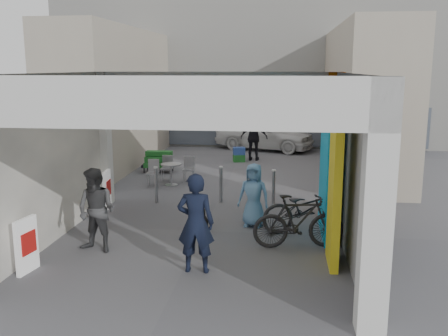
# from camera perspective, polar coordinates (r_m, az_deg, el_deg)

# --- Properties ---
(ground) EXTENTS (90.00, 90.00, 0.00)m
(ground) POSITION_cam_1_polar(r_m,az_deg,el_deg) (11.30, -2.44, -7.20)
(ground) COLOR #58575C
(ground) RESTS_ON ground
(arcade_canopy) EXTENTS (6.40, 6.45, 6.40)m
(arcade_canopy) POSITION_cam_1_polar(r_m,az_deg,el_deg) (9.91, -0.23, 3.85)
(arcade_canopy) COLOR silver
(arcade_canopy) RESTS_ON ground
(far_building) EXTENTS (18.00, 4.08, 8.00)m
(far_building) POSITION_cam_1_polar(r_m,az_deg,el_deg) (24.63, 2.80, 12.30)
(far_building) COLOR white
(far_building) RESTS_ON ground
(plaza_bldg_left) EXTENTS (2.00, 9.00, 5.00)m
(plaza_bldg_left) POSITION_cam_1_polar(r_m,az_deg,el_deg) (19.15, -12.36, 7.85)
(plaza_bldg_left) COLOR #ABA28E
(plaza_bldg_left) RESTS_ON ground
(plaza_bldg_right) EXTENTS (2.00, 9.00, 5.00)m
(plaza_bldg_right) POSITION_cam_1_polar(r_m,az_deg,el_deg) (18.31, 15.58, 7.54)
(plaza_bldg_right) COLOR #ABA28E
(plaza_bldg_right) RESTS_ON ground
(bollard_left) EXTENTS (0.09, 0.09, 0.98)m
(bollard_left) POSITION_cam_1_polar(r_m,az_deg,el_deg) (13.59, -7.77, -1.96)
(bollard_left) COLOR gray
(bollard_left) RESTS_ON ground
(bollard_center) EXTENTS (0.09, 0.09, 0.97)m
(bollard_center) POSITION_cam_1_polar(r_m,az_deg,el_deg) (13.52, -0.34, -1.92)
(bollard_center) COLOR gray
(bollard_center) RESTS_ON ground
(bollard_right) EXTENTS (0.09, 0.09, 0.92)m
(bollard_right) POSITION_cam_1_polar(r_m,az_deg,el_deg) (13.42, 5.69, -2.20)
(bollard_right) COLOR gray
(bollard_right) RESTS_ON ground
(advert_board_near) EXTENTS (0.18, 0.56, 1.00)m
(advert_board_near) POSITION_cam_1_polar(r_m,az_deg,el_deg) (9.64, -21.62, -8.19)
(advert_board_near) COLOR silver
(advert_board_near) RESTS_ON ground
(advert_board_far) EXTENTS (0.15, 0.56, 1.00)m
(advert_board_far) POSITION_cam_1_polar(r_m,az_deg,el_deg) (13.25, -13.21, -2.42)
(advert_board_far) COLOR silver
(advert_board_far) RESTS_ON ground
(cafe_set) EXTENTS (1.35, 1.09, 0.82)m
(cafe_set) POSITION_cam_1_polar(r_m,az_deg,el_deg) (15.88, -6.22, -0.71)
(cafe_set) COLOR #9B9B9F
(cafe_set) RESTS_ON ground
(produce_stand) EXTENTS (1.10, 0.60, 0.72)m
(produce_stand) POSITION_cam_1_polar(r_m,az_deg,el_deg) (17.62, -7.51, 0.46)
(produce_stand) COLOR black
(produce_stand) RESTS_ON ground
(crate_stack) EXTENTS (0.51, 0.44, 0.56)m
(crate_stack) POSITION_cam_1_polar(r_m,az_deg,el_deg) (19.43, 1.73, 1.56)
(crate_stack) COLOR #1A5B24
(crate_stack) RESTS_ON ground
(border_collie) EXTENTS (0.25, 0.49, 0.68)m
(border_collie) POSITION_cam_1_polar(r_m,az_deg,el_deg) (11.28, -2.68, -5.78)
(border_collie) COLOR black
(border_collie) RESTS_ON ground
(man_with_dog) EXTENTS (0.67, 0.45, 1.81)m
(man_with_dog) POSITION_cam_1_polar(r_m,az_deg,el_deg) (8.89, -3.25, -6.31)
(man_with_dog) COLOR black
(man_with_dog) RESTS_ON ground
(man_back_turned) EXTENTS (0.95, 0.82, 1.68)m
(man_back_turned) POSITION_cam_1_polar(r_m,az_deg,el_deg) (10.17, -14.38, -4.73)
(man_back_turned) COLOR #3D3E40
(man_back_turned) RESTS_ON ground
(man_elderly) EXTENTS (0.80, 0.61, 1.47)m
(man_elderly) POSITION_cam_1_polar(r_m,az_deg,el_deg) (11.46, 3.40, -3.10)
(man_elderly) COLOR #5E8CB7
(man_elderly) RESTS_ON ground
(man_crates) EXTENTS (1.10, 0.54, 1.81)m
(man_crates) POSITION_cam_1_polar(r_m,az_deg,el_deg) (19.62, 3.46, 3.49)
(man_crates) COLOR black
(man_crates) RESTS_ON ground
(bicycle_front) EXTENTS (2.16, 1.34, 1.07)m
(bicycle_front) POSITION_cam_1_polar(r_m,az_deg,el_deg) (11.24, 9.41, -4.59)
(bicycle_front) COLOR black
(bicycle_front) RESTS_ON ground
(bicycle_rear) EXTENTS (1.92, 0.84, 1.12)m
(bicycle_rear) POSITION_cam_1_polar(r_m,az_deg,el_deg) (10.24, 8.53, -6.04)
(bicycle_rear) COLOR black
(bicycle_rear) RESTS_ON ground
(white_van) EXTENTS (4.67, 3.09, 1.48)m
(white_van) POSITION_cam_1_polar(r_m,az_deg,el_deg) (22.27, 4.64, 3.98)
(white_van) COLOR silver
(white_van) RESTS_ON ground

